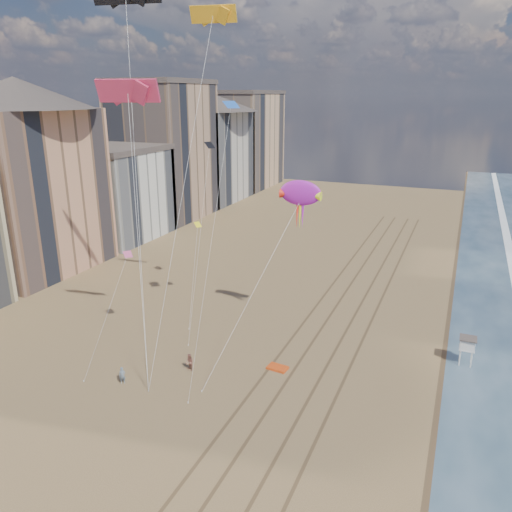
{
  "coord_description": "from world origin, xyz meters",
  "views": [
    {
      "loc": [
        14.62,
        -20.83,
        26.09
      ],
      "look_at": [
        -5.14,
        26.0,
        9.5
      ],
      "focal_mm": 35.0,
      "sensor_mm": 36.0,
      "label": 1
    }
  ],
  "objects_px": {
    "kite_flyer_a": "(122,375)",
    "kite_flyer_b": "(190,362)",
    "lifeguard_stand": "(468,344)",
    "grounded_kite": "(278,368)",
    "show_kite": "(300,193)"
  },
  "relations": [
    {
      "from": "lifeguard_stand",
      "to": "kite_flyer_b",
      "type": "relative_size",
      "value": 1.65
    },
    {
      "from": "grounded_kite",
      "to": "kite_flyer_a",
      "type": "bearing_deg",
      "value": -140.74
    },
    {
      "from": "show_kite",
      "to": "kite_flyer_a",
      "type": "relative_size",
      "value": 12.77
    },
    {
      "from": "kite_flyer_a",
      "to": "kite_flyer_b",
      "type": "xyz_separation_m",
      "value": [
        4.69,
        4.45,
        0.06
      ]
    },
    {
      "from": "kite_flyer_b",
      "to": "lifeguard_stand",
      "type": "bearing_deg",
      "value": 52.57
    },
    {
      "from": "kite_flyer_b",
      "to": "kite_flyer_a",
      "type": "bearing_deg",
      "value": -109.34
    },
    {
      "from": "lifeguard_stand",
      "to": "kite_flyer_b",
      "type": "distance_m",
      "value": 27.77
    },
    {
      "from": "lifeguard_stand",
      "to": "kite_flyer_b",
      "type": "bearing_deg",
      "value": -154.56
    },
    {
      "from": "grounded_kite",
      "to": "show_kite",
      "type": "distance_m",
      "value": 17.89
    },
    {
      "from": "show_kite",
      "to": "kite_flyer_a",
      "type": "bearing_deg",
      "value": -127.25
    },
    {
      "from": "grounded_kite",
      "to": "kite_flyer_b",
      "type": "distance_m",
      "value": 8.74
    },
    {
      "from": "grounded_kite",
      "to": "kite_flyer_b",
      "type": "height_order",
      "value": "kite_flyer_b"
    },
    {
      "from": "grounded_kite",
      "to": "show_kite",
      "type": "height_order",
      "value": "show_kite"
    },
    {
      "from": "kite_flyer_a",
      "to": "kite_flyer_b",
      "type": "distance_m",
      "value": 6.47
    },
    {
      "from": "show_kite",
      "to": "kite_flyer_a",
      "type": "xyz_separation_m",
      "value": [
        -12.0,
        -15.77,
        -15.44
      ]
    }
  ]
}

